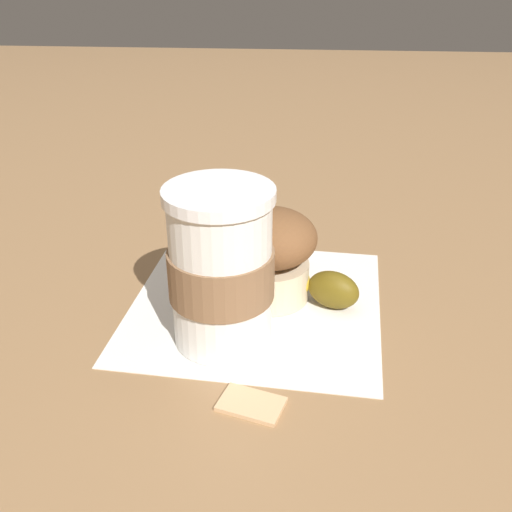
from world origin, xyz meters
name	(u,v)px	position (x,y,z in m)	size (l,w,h in m)	color
ground_plane	(256,304)	(0.00, 0.00, 0.00)	(3.00, 3.00, 0.00)	#936D47
paper_napkin	(256,303)	(0.00, 0.00, 0.00)	(0.24, 0.24, 0.00)	white
coffee_cup	(221,269)	(-0.06, 0.03, 0.07)	(0.09, 0.09, 0.15)	white
muffin	(271,252)	(0.01, -0.01, 0.05)	(0.09, 0.09, 0.09)	beige
banana	(288,274)	(0.03, -0.03, 0.02)	(0.11, 0.14, 0.04)	gold
sugar_packet	(251,402)	(-0.15, -0.01, 0.00)	(0.05, 0.03, 0.01)	#E0B27F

